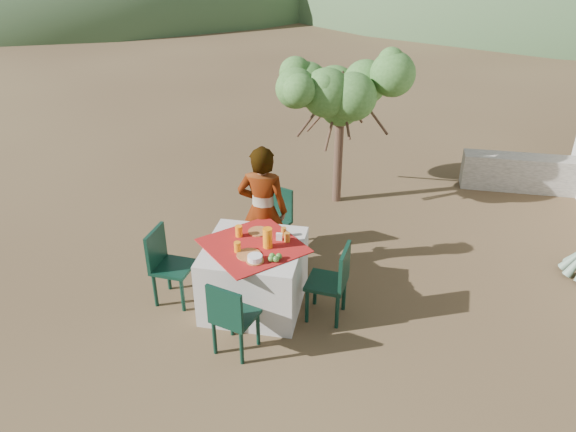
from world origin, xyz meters
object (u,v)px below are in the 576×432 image
object	(u,v)px
shrub_tree	(346,98)
chair_left	(166,262)
chair_near	(231,316)
juice_pitcher	(268,238)
table	(254,275)
chair_far	(274,218)
person	(263,211)
chair_right	(334,280)

from	to	relation	value
shrub_tree	chair_left	bearing A→B (deg)	-119.58
chair_near	shrub_tree	distance (m)	3.81
chair_near	shrub_tree	bearing A→B (deg)	-84.02
juice_pitcher	table	bearing A→B (deg)	177.10
chair_far	person	distance (m)	0.55
chair_left	juice_pitcher	distance (m)	1.19
chair_near	chair_right	size ratio (longest dim) A/B	0.95
chair_left	juice_pitcher	world-z (taller)	juice_pitcher
chair_far	shrub_tree	bearing A→B (deg)	88.86
person	shrub_tree	xyz separation A→B (m)	(0.72, 2.08, 0.77)
chair_near	person	size ratio (longest dim) A/B	0.52
chair_left	chair_right	bearing A→B (deg)	-84.82
table	person	world-z (taller)	person
chair_near	juice_pitcher	world-z (taller)	juice_pitcher
chair_near	chair_right	bearing A→B (deg)	-123.28
person	chair_near	bearing A→B (deg)	90.48
chair_right	shrub_tree	distance (m)	3.05
person	shrub_tree	size ratio (longest dim) A/B	0.81
table	chair_left	world-z (taller)	chair_left
chair_far	juice_pitcher	bearing A→B (deg)	-59.91
chair_far	table	bearing A→B (deg)	-67.85
chair_right	shrub_tree	bearing A→B (deg)	-169.09
table	person	size ratio (longest dim) A/B	0.81
table	chair_right	xyz separation A→B (m)	(0.87, -0.07, 0.10)
chair_near	chair_left	distance (m)	1.19
table	juice_pitcher	distance (m)	0.52
chair_right	table	bearing A→B (deg)	-87.91
shrub_tree	juice_pitcher	size ratio (longest dim) A/B	8.99
person	shrub_tree	distance (m)	2.33
person	shrub_tree	bearing A→B (deg)	-109.85
chair_far	juice_pitcher	world-z (taller)	juice_pitcher
chair_far	chair_left	size ratio (longest dim) A/B	0.98
chair_left	shrub_tree	world-z (taller)	shrub_tree
chair_near	chair_far	bearing A→B (deg)	-73.39
juice_pitcher	chair_left	bearing A→B (deg)	-175.86
chair_near	shrub_tree	xyz separation A→B (m)	(0.68, 3.59, 1.11)
table	juice_pitcher	xyz separation A→B (m)	(0.16, -0.01, 0.49)
table	chair_left	bearing A→B (deg)	-174.70
shrub_tree	person	bearing A→B (deg)	-109.03
chair_near	shrub_tree	world-z (taller)	shrub_tree
table	shrub_tree	world-z (taller)	shrub_tree
person	juice_pitcher	size ratio (longest dim) A/B	7.24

